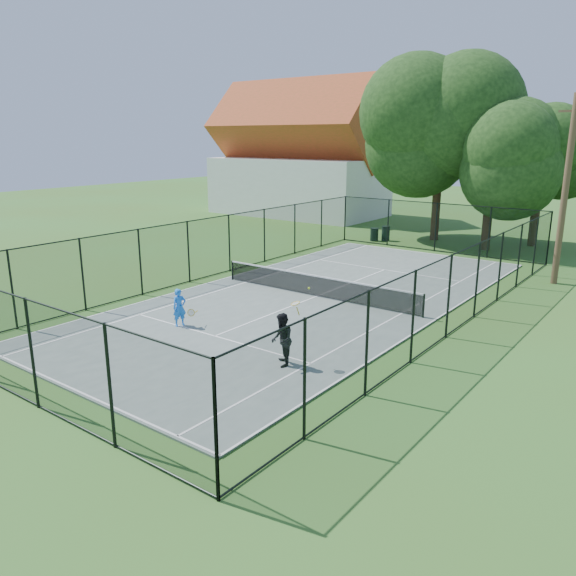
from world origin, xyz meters
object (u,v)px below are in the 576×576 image
Objects in this scene: player_black at (282,340)px; player_blue at (180,308)px; tennis_net at (317,285)px; utility_pole at (565,191)px; trash_bin_left at (374,234)px; trash_bin_right at (386,233)px.

player_blue is at bearing 172.55° from player_black.
player_blue reaches higher than tennis_net.
player_blue is at bearing -122.08° from utility_pole.
trash_bin_right is (0.59, 0.52, 0.07)m from trash_bin_left.
trash_bin_left is at bearing 98.12° from player_blue.
utility_pole reaches higher than trash_bin_left.
player_blue is 0.58× the size of player_black.
player_blue is at bearing -81.88° from trash_bin_left.
player_blue reaches higher than trash_bin_right.
player_blue is (-1.84, -6.33, 0.18)m from tennis_net.
trash_bin_right is at bearing 41.66° from trash_bin_left.
utility_pole is at bearing 49.18° from tennis_net.
player_black is at bearing -70.50° from trash_bin_right.
player_blue is 5.36m from player_black.
trash_bin_left is at bearing 108.72° from tennis_net.
player_black reaches higher than tennis_net.
trash_bin_left is 0.62× the size of player_blue.
trash_bin_right reaches higher than trash_bin_left.
tennis_net is at bearing 73.83° from player_blue.
trash_bin_left is 0.36× the size of player_black.
player_blue is (2.90, -20.30, 0.32)m from trash_bin_left.
trash_bin_left is 0.79m from trash_bin_right.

